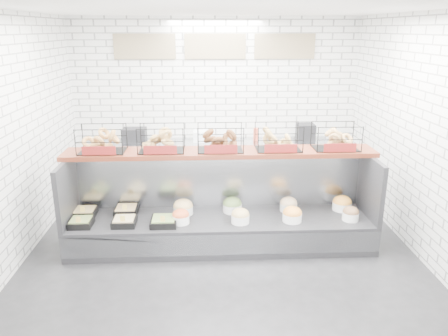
{
  "coord_description": "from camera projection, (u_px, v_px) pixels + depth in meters",
  "views": [
    {
      "loc": [
        -0.21,
        -5.02,
        2.79
      ],
      "look_at": [
        0.05,
        0.45,
        1.04
      ],
      "focal_mm": 35.0,
      "sensor_mm": 36.0,
      "label": 1
    }
  ],
  "objects": [
    {
      "name": "display_case",
      "position": [
        221.0,
        220.0,
        5.87
      ],
      "size": [
        4.0,
        0.9,
        1.2
      ],
      "color": "black",
      "rests_on": "ground"
    },
    {
      "name": "prep_counter",
      "position": [
        216.0,
        165.0,
        7.81
      ],
      "size": [
        4.0,
        0.6,
        1.2
      ],
      "color": "#93969B",
      "rests_on": "ground"
    },
    {
      "name": "ground",
      "position": [
        222.0,
        255.0,
        5.64
      ],
      "size": [
        5.5,
        5.5,
        0.0
      ],
      "primitive_type": "plane",
      "color": "black",
      "rests_on": "ground"
    },
    {
      "name": "bagel_shelf",
      "position": [
        220.0,
        141.0,
        5.71
      ],
      "size": [
        4.1,
        0.5,
        0.4
      ],
      "color": "#471A0F",
      "rests_on": "display_case"
    },
    {
      "name": "room_shell",
      "position": [
        220.0,
        89.0,
        5.58
      ],
      "size": [
        5.02,
        5.51,
        3.01
      ],
      "color": "white",
      "rests_on": "ground"
    }
  ]
}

